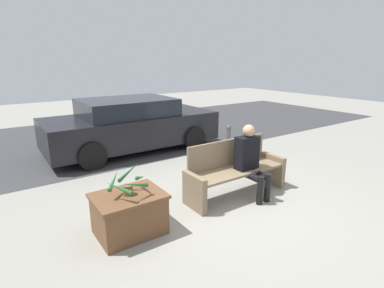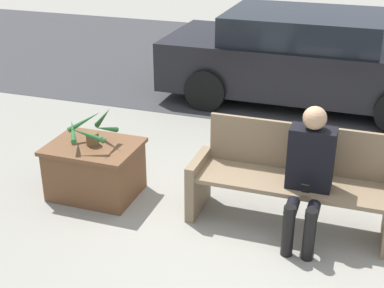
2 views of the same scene
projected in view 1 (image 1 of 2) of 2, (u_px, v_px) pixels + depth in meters
ground_plane at (234, 205)px, 4.83m from camera, size 30.00×30.00×0.00m
road_surface at (112, 135)px, 9.25m from camera, size 20.00×6.00×0.01m
bench at (235, 170)px, 5.12m from camera, size 1.86×0.55×0.93m
person_seated at (250, 158)px, 4.99m from camera, size 0.40×0.58×1.23m
planter_box at (129, 213)px, 3.98m from camera, size 0.90×0.70×0.56m
potted_plant at (128, 183)px, 3.85m from camera, size 0.51×0.55×0.41m
parked_car at (131, 125)px, 7.62m from camera, size 4.23×1.98×1.33m
bollard_post at (228, 137)px, 7.57m from camera, size 0.12×0.12×0.68m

